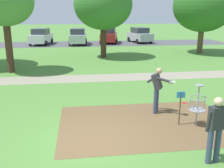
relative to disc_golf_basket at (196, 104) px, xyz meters
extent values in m
plane|color=#518438|center=(-3.47, -0.77, -0.75)|extent=(160.00, 160.00, 0.00)
cube|color=brown|center=(-1.54, 0.35, -0.75)|extent=(5.81, 3.83, 0.01)
cylinder|color=#9E9EA3|center=(0.06, -0.01, -0.08)|extent=(0.05, 0.05, 1.35)
cylinder|color=#9E9EA3|center=(0.06, -0.01, 0.62)|extent=(0.24, 0.24, 0.04)
torus|color=#9E9EA3|center=(0.06, -0.01, 0.20)|extent=(0.58, 0.58, 0.02)
torus|color=#9E9EA3|center=(0.06, -0.01, -0.20)|extent=(0.55, 0.55, 0.03)
cylinder|color=#9E9EA3|center=(0.06, -0.01, -0.22)|extent=(0.48, 0.48, 0.02)
cylinder|color=gray|center=(0.30, -0.01, 0.00)|extent=(0.01, 0.01, 0.40)
cylinder|color=gray|center=(0.25, 0.13, 0.00)|extent=(0.01, 0.01, 0.40)
cylinder|color=gray|center=(0.13, 0.22, 0.00)|extent=(0.01, 0.01, 0.40)
cylinder|color=gray|center=(-0.01, 0.22, 0.00)|extent=(0.01, 0.01, 0.40)
cylinder|color=gray|center=(-0.13, 0.13, 0.00)|extent=(0.01, 0.01, 0.40)
cylinder|color=gray|center=(-0.18, -0.01, 0.00)|extent=(0.01, 0.01, 0.40)
cylinder|color=gray|center=(-0.13, -0.15, 0.00)|extent=(0.01, 0.01, 0.40)
cylinder|color=gray|center=(-0.01, -0.24, 0.00)|extent=(0.01, 0.01, 0.40)
cylinder|color=gray|center=(0.13, -0.24, 0.00)|extent=(0.01, 0.01, 0.40)
cylinder|color=gray|center=(0.25, -0.15, 0.00)|extent=(0.01, 0.01, 0.40)
cylinder|color=#4C3823|center=(-0.49, 0.09, -0.20)|extent=(0.04, 0.04, 1.10)
cube|color=#3384C6|center=(-0.49, 0.09, 0.30)|extent=(0.28, 0.03, 0.20)
cylinder|color=#384260|center=(-0.88, 1.35, -0.29)|extent=(0.14, 0.14, 0.92)
cylinder|color=#384260|center=(-0.99, 1.16, -0.29)|extent=(0.14, 0.14, 0.92)
cube|color=#2D2D33|center=(-0.94, 1.26, 0.45)|extent=(0.51, 0.50, 0.60)
sphere|color=tan|center=(-0.89, 1.23, 0.85)|extent=(0.22, 0.22, 0.22)
cylinder|color=#2D2D33|center=(-0.76, 0.97, 0.56)|extent=(0.55, 0.37, 0.21)
cylinder|color=white|center=(-0.52, 0.83, 0.53)|extent=(0.22, 0.22, 0.02)
cylinder|color=#2D2D33|center=(-1.01, 1.49, 0.49)|extent=(0.46, 0.32, 0.37)
cylinder|color=#384260|center=(-0.63, -2.19, -0.29)|extent=(0.14, 0.14, 0.92)
cylinder|color=#384260|center=(-0.41, -2.16, -0.29)|extent=(0.14, 0.14, 0.92)
cube|color=#2D2D33|center=(-0.52, -2.18, 0.45)|extent=(0.39, 0.27, 0.56)
sphere|color=beige|center=(-0.52, -2.18, 0.85)|extent=(0.22, 0.22, 0.22)
cylinder|color=#2D2D33|center=(-0.71, -2.18, 0.36)|extent=(0.11, 0.17, 0.55)
cylinder|color=#2D2D33|center=(-0.34, -2.13, 0.36)|extent=(0.11, 0.17, 0.55)
cylinder|color=gold|center=(-0.55, -2.00, 0.22)|extent=(0.22, 0.22, 0.02)
cylinder|color=red|center=(0.56, 2.13, -0.74)|extent=(0.20, 0.20, 0.02)
cylinder|color=#422D1E|center=(-7.92, 9.01, 0.74)|extent=(0.42, 0.42, 2.99)
ellipsoid|color=#4C8E3D|center=(-7.92, 9.01, 3.53)|extent=(3.44, 3.44, 2.92)
cylinder|color=brown|center=(7.33, 14.94, 0.34)|extent=(0.49, 0.49, 2.20)
ellipsoid|color=#2D6623|center=(7.33, 14.94, 3.43)|extent=(5.29, 5.29, 4.50)
cylinder|color=#422D1E|center=(-1.63, 13.89, 0.49)|extent=(0.47, 0.47, 2.48)
ellipsoid|color=#38752D|center=(-1.63, 13.89, 3.48)|extent=(4.67, 4.67, 3.97)
cube|color=#4C4C51|center=(-3.47, 23.98, -0.75)|extent=(36.00, 6.00, 0.01)
cube|color=silver|center=(-7.95, 23.79, 0.00)|extent=(2.45, 4.43, 0.90)
cube|color=#2D333D|center=(-7.95, 23.79, 0.77)|extent=(1.91, 2.41, 0.64)
cylinder|color=black|center=(-8.63, 25.22, -0.45)|extent=(0.27, 0.62, 0.60)
cylinder|color=black|center=(-6.85, 24.93, -0.45)|extent=(0.27, 0.62, 0.60)
cylinder|color=black|center=(-9.05, 22.65, -0.45)|extent=(0.27, 0.62, 0.60)
cylinder|color=black|center=(-7.27, 22.36, -0.45)|extent=(0.27, 0.62, 0.60)
cube|color=#B2B7BC|center=(-3.68, 23.26, 0.00)|extent=(2.02, 4.29, 0.90)
cube|color=#2D333D|center=(-3.68, 23.26, 0.77)|extent=(1.70, 2.26, 0.64)
cylinder|color=black|center=(-4.51, 24.60, -0.45)|extent=(0.21, 0.61, 0.60)
cylinder|color=black|center=(-2.71, 24.51, -0.45)|extent=(0.21, 0.61, 0.60)
cylinder|color=black|center=(-4.65, 22.00, -0.45)|extent=(0.21, 0.61, 0.60)
cylinder|color=black|center=(-2.85, 21.91, -0.45)|extent=(0.21, 0.61, 0.60)
cube|color=maroon|center=(0.07, 24.24, 0.00)|extent=(2.57, 4.47, 0.90)
cube|color=#2D333D|center=(0.07, 24.24, 0.77)|extent=(1.97, 2.45, 0.64)
cylinder|color=black|center=(-0.57, 25.69, -0.45)|extent=(0.29, 0.62, 0.60)
cylinder|color=black|center=(1.20, 25.35, -0.45)|extent=(0.29, 0.62, 0.60)
cylinder|color=black|center=(-1.06, 23.14, -0.45)|extent=(0.29, 0.62, 0.60)
cylinder|color=black|center=(0.70, 22.79, -0.45)|extent=(0.29, 0.62, 0.60)
cube|color=#B2B7BC|center=(3.95, 24.39, 0.00)|extent=(2.63, 4.48, 0.90)
cube|color=#2D333D|center=(3.95, 24.39, 0.77)|extent=(2.00, 2.46, 0.64)
cylinder|color=black|center=(2.80, 25.48, -0.45)|extent=(0.30, 0.62, 0.60)
cylinder|color=black|center=(4.56, 25.85, -0.45)|extent=(0.30, 0.62, 0.60)
cylinder|color=black|center=(3.34, 22.93, -0.45)|extent=(0.30, 0.62, 0.60)
cylinder|color=black|center=(5.10, 23.30, -0.45)|extent=(0.30, 0.62, 0.60)
cube|color=gray|center=(-3.47, 6.84, -0.75)|extent=(40.00, 1.78, 0.00)
camera|label=1|loc=(-3.74, -7.52, 2.86)|focal=41.53mm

